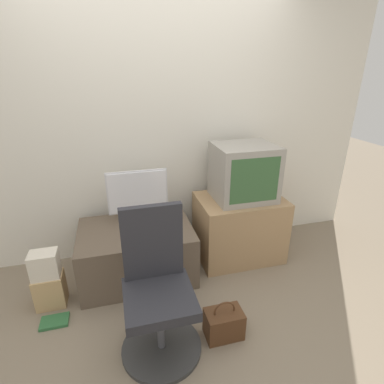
{
  "coord_description": "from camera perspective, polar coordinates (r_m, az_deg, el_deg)",
  "views": [
    {
      "loc": [
        -0.41,
        -1.49,
        1.79
      ],
      "look_at": [
        0.25,
        0.96,
        0.73
      ],
      "focal_mm": 28.0,
      "sensor_mm": 36.0,
      "label": 1
    }
  ],
  "objects": [
    {
      "name": "keyboard",
      "position": [
        2.6,
        -9.67,
        -7.72
      ],
      "size": [
        0.32,
        0.11,
        0.01
      ],
      "color": "#2D2D2D",
      "rests_on": "desk"
    },
    {
      "name": "office_chair",
      "position": [
        2.08,
        -6.52,
        -18.95
      ],
      "size": [
        0.54,
        0.54,
        1.0
      ],
      "color": "#333333",
      "rests_on": "ground_plane"
    },
    {
      "name": "main_monitor",
      "position": [
        2.72,
        -10.24,
        -0.77
      ],
      "size": [
        0.54,
        0.21,
        0.48
      ],
      "color": "silver",
      "rests_on": "desk"
    },
    {
      "name": "crt_tv",
      "position": [
        2.82,
        9.85,
        3.72
      ],
      "size": [
        0.55,
        0.47,
        0.52
      ],
      "color": "gray",
      "rests_on": "side_stand"
    },
    {
      "name": "cardboard_box_lower",
      "position": [
        2.77,
        -25.38,
        -16.5
      ],
      "size": [
        0.22,
        0.18,
        0.28
      ],
      "color": "tan",
      "rests_on": "ground_plane"
    },
    {
      "name": "desk",
      "position": [
        2.82,
        -10.4,
        -11.17
      ],
      "size": [
        0.99,
        0.69,
        0.48
      ],
      "color": "brown",
      "rests_on": "ground_plane"
    },
    {
      "name": "wall_back",
      "position": [
        2.88,
        -6.83,
        12.7
      ],
      "size": [
        4.4,
        0.05,
        2.6
      ],
      "color": "silver",
      "rests_on": "ground_plane"
    },
    {
      "name": "ground_plane",
      "position": [
        2.36,
        0.24,
        -26.6
      ],
      "size": [
        12.0,
        12.0,
        0.0
      ],
      "primitive_type": "plane",
      "color": "#7F705B"
    },
    {
      "name": "book",
      "position": [
        2.68,
        -24.7,
        -21.49
      ],
      "size": [
        0.2,
        0.14,
        0.02
      ],
      "color": "#2D6638",
      "rests_on": "ground_plane"
    },
    {
      "name": "side_stand",
      "position": [
        3.04,
        8.91,
        -6.66
      ],
      "size": [
        0.81,
        0.57,
        0.63
      ],
      "color": "#A37F56",
      "rests_on": "ground_plane"
    },
    {
      "name": "handbag",
      "position": [
        2.33,
        6.07,
        -23.64
      ],
      "size": [
        0.26,
        0.17,
        0.3
      ],
      "color": "#4C2D19",
      "rests_on": "ground_plane"
    },
    {
      "name": "mouse",
      "position": [
        2.6,
        -4.87,
        -7.25
      ],
      "size": [
        0.06,
        0.03,
        0.03
      ],
      "color": "#4C4C51",
      "rests_on": "desk"
    },
    {
      "name": "cardboard_box_upper",
      "position": [
        2.63,
        -26.27,
        -12.31
      ],
      "size": [
        0.21,
        0.15,
        0.21
      ],
      "color": "beige",
      "rests_on": "cardboard_box_lower"
    }
  ]
}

